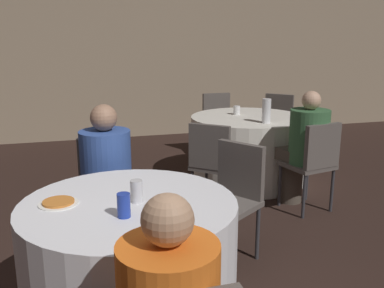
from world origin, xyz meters
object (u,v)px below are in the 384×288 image
(table_far, at_px, (248,149))
(chair_far_south, at_px, (314,158))
(person_blue_shirt, at_px, (108,180))
(soda_can_silver, at_px, (136,191))
(chair_near_northeast, at_px, (233,190))
(person_green_jacket, at_px, (303,148))
(chair_far_northeast, at_px, (277,120))
(pizza_plate_near, at_px, (58,203))
(chair_far_north, at_px, (218,119))
(table_near, at_px, (131,264))
(bottle_far, at_px, (266,111))
(soda_can_blue, at_px, (124,205))
(chair_near_north, at_px, (106,182))
(chair_far_southwest, at_px, (213,159))

(table_far, xyz_separation_m, chair_far_south, (0.22, -1.03, 0.15))
(person_blue_shirt, relative_size, soda_can_silver, 9.30)
(chair_near_northeast, height_order, person_green_jacket, person_green_jacket)
(chair_near_northeast, relative_size, chair_far_northeast, 1.00)
(soda_can_silver, bearing_deg, chair_far_northeast, 52.12)
(chair_far_northeast, distance_m, person_green_jacket, 1.73)
(table_far, distance_m, chair_far_northeast, 1.07)
(pizza_plate_near, bearing_deg, chair_near_northeast, 22.60)
(pizza_plate_near, bearing_deg, chair_far_south, 26.21)
(person_green_jacket, bearing_deg, chair_far_south, -90.00)
(chair_far_north, relative_size, soda_can_silver, 7.02)
(table_near, xyz_separation_m, table_far, (1.62, 2.19, 0.00))
(bottle_far, bearing_deg, chair_far_south, -73.91)
(soda_can_blue, height_order, soda_can_silver, same)
(chair_near_north, xyz_separation_m, chair_far_southwest, (0.99, 0.39, 0.00))
(table_far, bearing_deg, chair_near_northeast, -116.22)
(person_green_jacket, bearing_deg, person_blue_shirt, -177.81)
(chair_far_northeast, distance_m, soda_can_blue, 3.96)
(chair_far_north, relative_size, bottle_far, 3.41)
(table_far, bearing_deg, person_green_jacket, -78.15)
(table_near, height_order, table_far, same)
(chair_near_north, relative_size, chair_far_south, 1.00)
(bottle_far, bearing_deg, soda_can_blue, -130.29)
(chair_far_south, height_order, person_green_jacket, person_green_jacket)
(person_blue_shirt, relative_size, soda_can_blue, 9.30)
(chair_far_southwest, xyz_separation_m, pizza_plate_near, (-1.30, -1.31, 0.22))
(chair_far_northeast, distance_m, bottle_far, 1.38)
(chair_near_north, bearing_deg, pizza_plate_near, 68.39)
(chair_far_south, xyz_separation_m, soda_can_silver, (-1.79, -1.16, 0.28))
(chair_far_south, height_order, chair_far_northeast, same)
(person_green_jacket, height_order, pizza_plate_near, person_green_jacket)
(pizza_plate_near, distance_m, bottle_far, 2.66)
(table_far, distance_m, person_blue_shirt, 2.15)
(chair_far_southwest, xyz_separation_m, bottle_far, (0.71, 0.42, 0.34))
(chair_far_northeast, bearing_deg, person_green_jacket, 115.36)
(chair_near_northeast, xyz_separation_m, soda_can_silver, (-0.78, -0.57, 0.28))
(person_green_jacket, bearing_deg, bottle_far, 95.48)
(table_near, bearing_deg, chair_far_southwest, 55.97)
(chair_far_northeast, relative_size, soda_can_silver, 7.02)
(chair_far_south, bearing_deg, soda_can_silver, -158.84)
(bottle_far, bearing_deg, table_far, 94.31)
(chair_far_southwest, bearing_deg, pizza_plate_near, -94.33)
(chair_near_north, relative_size, person_green_jacket, 0.76)
(chair_far_north, distance_m, person_green_jacket, 1.95)
(soda_can_blue, height_order, bottle_far, bottle_far)
(chair_near_northeast, xyz_separation_m, chair_far_northeast, (1.53, 2.39, 0.00))
(person_blue_shirt, distance_m, soda_can_silver, 0.88)
(table_near, bearing_deg, chair_far_northeast, 51.52)
(pizza_plate_near, height_order, soda_can_blue, soda_can_blue)
(person_green_jacket, xyz_separation_m, bottle_far, (-0.16, 0.50, 0.28))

